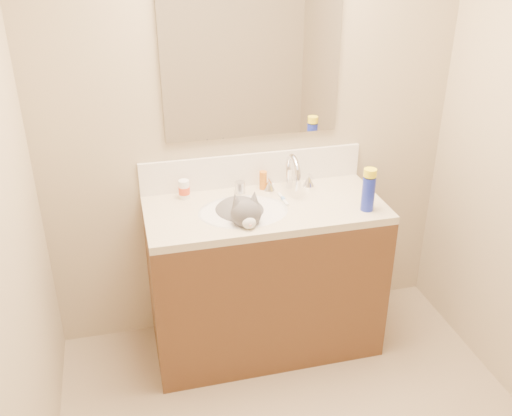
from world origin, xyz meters
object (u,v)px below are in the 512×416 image
pill_bottle (184,189)px  spray_can (368,194)px  vanity_cabinet (265,281)px  faucet (292,176)px  silver_jar (240,187)px  basin (243,224)px  amber_bottle (263,180)px  cat (241,218)px

pill_bottle → spray_can: 0.93m
vanity_cabinet → faucet: faucet is taller
faucet → silver_jar: faucet is taller
faucet → spray_can: bearing=-45.3°
pill_bottle → spray_can: size_ratio=0.57×
basin → pill_bottle: 0.36m
amber_bottle → spray_can: bearing=-39.8°
vanity_cabinet → silver_jar: 0.52m
faucet → amber_bottle: faucet is taller
pill_bottle → cat: bearing=-42.1°
faucet → basin: bearing=-150.9°
amber_bottle → pill_bottle: bearing=-178.3°
basin → amber_bottle: bearing=54.9°
vanity_cabinet → cat: size_ratio=3.07×
faucet → silver_jar: size_ratio=4.52×
vanity_cabinet → amber_bottle: size_ratio=12.11×
faucet → cat: bearing=-150.9°
cat → pill_bottle: bearing=137.8°
silver_jar → vanity_cabinet: bearing=-64.0°
silver_jar → spray_can: bearing=-31.3°
pill_bottle → amber_bottle: same height
pill_bottle → basin: bearing=-40.0°
pill_bottle → silver_jar: bearing=-1.3°
spray_can → amber_bottle: bearing=140.2°
vanity_cabinet → silver_jar: size_ratio=19.37×
pill_bottle → faucet: bearing=-5.2°
faucet → amber_bottle: bearing=155.5°
pill_bottle → silver_jar: 0.29m
vanity_cabinet → spray_can: (0.48, -0.16, 0.54)m
cat → pill_bottle: (-0.25, 0.22, 0.08)m
cat → silver_jar: size_ratio=6.32×
faucet → silver_jar: bearing=170.7°
silver_jar → amber_bottle: 0.13m
faucet → silver_jar: 0.28m
cat → faucet: bearing=29.0°
cat → pill_bottle: 0.34m
spray_can → faucet: bearing=134.7°
vanity_cabinet → basin: basin is taller
vanity_cabinet → pill_bottle: bearing=153.7°
silver_jar → cat: bearing=-101.3°
basin → silver_jar: (0.03, 0.21, 0.10)m
basin → spray_can: spray_can is taller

